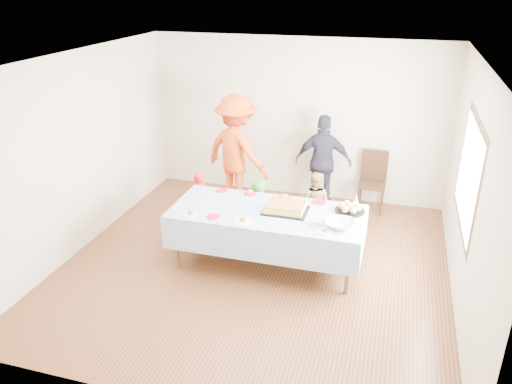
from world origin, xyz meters
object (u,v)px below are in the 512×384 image
birthday_cake (286,208)px  dining_chair (373,177)px  party_table (267,215)px  adult_left (237,152)px

birthday_cake → dining_chair: dining_chair is taller
party_table → adult_left: bearing=119.9°
party_table → dining_chair: 2.50m
dining_chair → party_table: bearing=-118.8°
birthday_cake → dining_chair: bearing=65.1°
birthday_cake → dining_chair: (0.98, 2.12, -0.28)m
birthday_cake → adult_left: bearing=126.5°
birthday_cake → adult_left: adult_left is taller
party_table → adult_left: 1.95m
party_table → birthday_cake: bearing=14.3°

